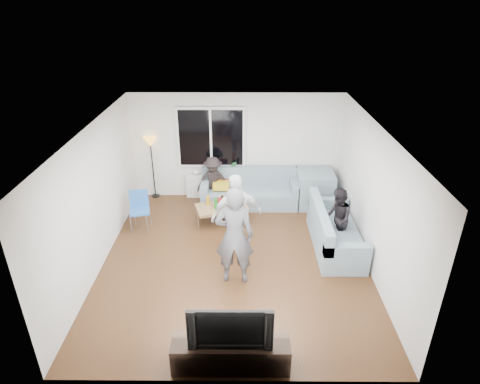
{
  "coord_description": "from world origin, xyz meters",
  "views": [
    {
      "loc": [
        0.15,
        -6.47,
        4.65
      ],
      "look_at": [
        0.1,
        0.6,
        1.15
      ],
      "focal_mm": 30.36,
      "sensor_mm": 36.0,
      "label": 1
    }
  ],
  "objects_px": {
    "coffee_table": "(222,214)",
    "sofa_right_section": "(336,228)",
    "spectator_back": "(213,181)",
    "sofa_back_section": "(249,188)",
    "tv_console": "(231,354)",
    "spectator_right": "(337,219)",
    "side_chair": "(140,211)",
    "player_left": "(234,236)",
    "floor_lamp": "(153,168)",
    "television": "(230,324)",
    "player_right": "(237,216)"
  },
  "relations": [
    {
      "from": "side_chair",
      "to": "floor_lamp",
      "type": "relative_size",
      "value": 0.55
    },
    {
      "from": "coffee_table",
      "to": "side_chair",
      "type": "relative_size",
      "value": 1.28
    },
    {
      "from": "player_right",
      "to": "tv_console",
      "type": "distance_m",
      "value": 2.78
    },
    {
      "from": "floor_lamp",
      "to": "player_left",
      "type": "bearing_deg",
      "value": -57.92
    },
    {
      "from": "side_chair",
      "to": "floor_lamp",
      "type": "bearing_deg",
      "value": 78.53
    },
    {
      "from": "player_left",
      "to": "spectator_right",
      "type": "xyz_separation_m",
      "value": [
        2.01,
        1.08,
        -0.28
      ]
    },
    {
      "from": "player_left",
      "to": "coffee_table",
      "type": "bearing_deg",
      "value": -79.37
    },
    {
      "from": "player_right",
      "to": "floor_lamp",
      "type": "bearing_deg",
      "value": -66.15
    },
    {
      "from": "floor_lamp",
      "to": "spectator_right",
      "type": "bearing_deg",
      "value": -28.47
    },
    {
      "from": "sofa_right_section",
      "to": "spectator_right",
      "type": "xyz_separation_m",
      "value": [
        0.0,
        0.0,
        0.21
      ]
    },
    {
      "from": "sofa_back_section",
      "to": "player_right",
      "type": "height_order",
      "value": "player_right"
    },
    {
      "from": "spectator_back",
      "to": "tv_console",
      "type": "height_order",
      "value": "spectator_back"
    },
    {
      "from": "side_chair",
      "to": "spectator_right",
      "type": "relative_size",
      "value": 0.68
    },
    {
      "from": "sofa_back_section",
      "to": "floor_lamp",
      "type": "height_order",
      "value": "floor_lamp"
    },
    {
      "from": "sofa_back_section",
      "to": "player_left",
      "type": "distance_m",
      "value": 2.94
    },
    {
      "from": "player_right",
      "to": "television",
      "type": "bearing_deg",
      "value": 72.61
    },
    {
      "from": "spectator_back",
      "to": "sofa_right_section",
      "type": "bearing_deg",
      "value": -49.67
    },
    {
      "from": "sofa_right_section",
      "to": "spectator_right",
      "type": "bearing_deg",
      "value": 0.0
    },
    {
      "from": "side_chair",
      "to": "player_left",
      "type": "xyz_separation_m",
      "value": [
        2.06,
        -1.72,
        0.48
      ]
    },
    {
      "from": "player_right",
      "to": "television",
      "type": "relative_size",
      "value": 1.51
    },
    {
      "from": "player_left",
      "to": "spectator_back",
      "type": "relative_size",
      "value": 1.52
    },
    {
      "from": "tv_console",
      "to": "spectator_right",
      "type": "bearing_deg",
      "value": 55.67
    },
    {
      "from": "side_chair",
      "to": "spectator_back",
      "type": "xyz_separation_m",
      "value": [
        1.5,
        1.19,
        0.17
      ]
    },
    {
      "from": "sofa_right_section",
      "to": "coffee_table",
      "type": "height_order",
      "value": "sofa_right_section"
    },
    {
      "from": "coffee_table",
      "to": "tv_console",
      "type": "xyz_separation_m",
      "value": [
        0.31,
        -3.9,
        0.02
      ]
    },
    {
      "from": "coffee_table",
      "to": "sofa_right_section",
      "type": "bearing_deg",
      "value": -21.96
    },
    {
      "from": "sofa_back_section",
      "to": "coffee_table",
      "type": "bearing_deg",
      "value": -125.99
    },
    {
      "from": "tv_console",
      "to": "television",
      "type": "distance_m",
      "value": 0.54
    },
    {
      "from": "player_right",
      "to": "tv_console",
      "type": "xyz_separation_m",
      "value": [
        -0.04,
        -2.71,
        -0.62
      ]
    },
    {
      "from": "sofa_back_section",
      "to": "tv_console",
      "type": "bearing_deg",
      "value": -93.85
    },
    {
      "from": "floor_lamp",
      "to": "player_left",
      "type": "xyz_separation_m",
      "value": [
        2.06,
        -3.29,
        0.13
      ]
    },
    {
      "from": "player_right",
      "to": "spectator_back",
      "type": "height_order",
      "value": "player_right"
    },
    {
      "from": "floor_lamp",
      "to": "tv_console",
      "type": "xyz_separation_m",
      "value": [
        2.04,
        -5.17,
        -0.56
      ]
    },
    {
      "from": "sofa_back_section",
      "to": "television",
      "type": "bearing_deg",
      "value": -93.85
    },
    {
      "from": "spectator_right",
      "to": "tv_console",
      "type": "distance_m",
      "value": 3.61
    },
    {
      "from": "coffee_table",
      "to": "player_right",
      "type": "distance_m",
      "value": 1.4
    },
    {
      "from": "sofa_right_section",
      "to": "side_chair",
      "type": "bearing_deg",
      "value": 81.04
    },
    {
      "from": "player_left",
      "to": "player_right",
      "type": "xyz_separation_m",
      "value": [
        0.03,
        0.83,
        -0.07
      ]
    },
    {
      "from": "sofa_back_section",
      "to": "side_chair",
      "type": "xyz_separation_m",
      "value": [
        -2.37,
        -1.16,
        0.01
      ]
    },
    {
      "from": "spectator_right",
      "to": "spectator_back",
      "type": "distance_m",
      "value": 3.16
    },
    {
      "from": "player_right",
      "to": "spectator_back",
      "type": "xyz_separation_m",
      "value": [
        -0.59,
        2.09,
        -0.24
      ]
    },
    {
      "from": "spectator_back",
      "to": "television",
      "type": "distance_m",
      "value": 4.83
    },
    {
      "from": "sofa_right_section",
      "to": "tv_console",
      "type": "distance_m",
      "value": 3.6
    },
    {
      "from": "coffee_table",
      "to": "spectator_back",
      "type": "distance_m",
      "value": 1.01
    },
    {
      "from": "television",
      "to": "coffee_table",
      "type": "bearing_deg",
      "value": 94.51
    },
    {
      "from": "coffee_table",
      "to": "player_left",
      "type": "xyz_separation_m",
      "value": [
        0.32,
        -2.02,
        0.71
      ]
    },
    {
      "from": "sofa_back_section",
      "to": "player_left",
      "type": "xyz_separation_m",
      "value": [
        -0.3,
        -2.89,
        0.49
      ]
    },
    {
      "from": "sofa_back_section",
      "to": "floor_lamp",
      "type": "distance_m",
      "value": 2.43
    },
    {
      "from": "sofa_back_section",
      "to": "player_left",
      "type": "height_order",
      "value": "player_left"
    },
    {
      "from": "coffee_table",
      "to": "television",
      "type": "height_order",
      "value": "television"
    }
  ]
}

